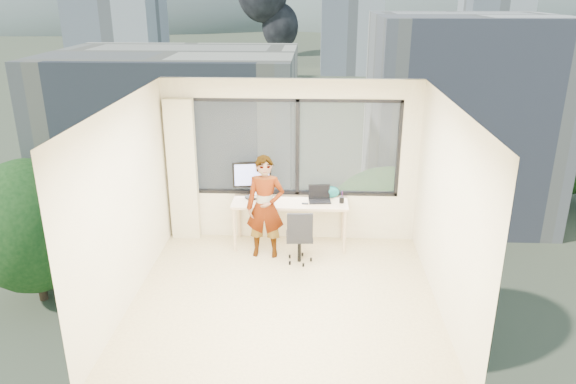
# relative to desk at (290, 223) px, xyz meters

# --- Properties ---
(floor) EXTENTS (4.00, 4.00, 0.01)m
(floor) POSITION_rel_desk_xyz_m (0.00, -1.66, -0.38)
(floor) COLOR beige
(floor) RESTS_ON ground
(ceiling) EXTENTS (4.00, 4.00, 0.01)m
(ceiling) POSITION_rel_desk_xyz_m (0.00, -1.66, 2.23)
(ceiling) COLOR white
(ceiling) RESTS_ON ground
(wall_front) EXTENTS (4.00, 0.01, 2.60)m
(wall_front) POSITION_rel_desk_xyz_m (0.00, -3.66, 0.93)
(wall_front) COLOR beige
(wall_front) RESTS_ON ground
(wall_left) EXTENTS (0.01, 4.00, 2.60)m
(wall_left) POSITION_rel_desk_xyz_m (-2.00, -1.66, 0.93)
(wall_left) COLOR beige
(wall_left) RESTS_ON ground
(wall_right) EXTENTS (0.01, 4.00, 2.60)m
(wall_right) POSITION_rel_desk_xyz_m (2.00, -1.66, 0.93)
(wall_right) COLOR beige
(wall_right) RESTS_ON ground
(window_wall) EXTENTS (3.30, 0.16, 1.55)m
(window_wall) POSITION_rel_desk_xyz_m (0.05, 0.34, 1.15)
(window_wall) COLOR black
(window_wall) RESTS_ON ground
(curtain) EXTENTS (0.45, 0.14, 2.30)m
(curtain) POSITION_rel_desk_xyz_m (-1.72, 0.22, 0.77)
(curtain) COLOR beige
(curtain) RESTS_ON floor
(desk) EXTENTS (1.80, 0.60, 0.75)m
(desk) POSITION_rel_desk_xyz_m (0.00, 0.00, 0.00)
(desk) COLOR tan
(desk) RESTS_ON floor
(chair) EXTENTS (0.47, 0.47, 0.87)m
(chair) POSITION_rel_desk_xyz_m (0.17, -0.56, 0.06)
(chair) COLOR black
(chair) RESTS_ON floor
(person) EXTENTS (0.59, 0.40, 1.58)m
(person) POSITION_rel_desk_xyz_m (-0.36, -0.36, 0.42)
(person) COLOR #2D2D33
(person) RESTS_ON floor
(monitor) EXTENTS (0.62, 0.22, 0.60)m
(monitor) POSITION_rel_desk_xyz_m (-0.61, 0.13, 0.68)
(monitor) COLOR black
(monitor) RESTS_ON desk
(game_console) EXTENTS (0.33, 0.29, 0.07)m
(game_console) POSITION_rel_desk_xyz_m (-0.48, 0.17, 0.41)
(game_console) COLOR white
(game_console) RESTS_ON desk
(laptop) EXTENTS (0.37, 0.39, 0.22)m
(laptop) POSITION_rel_desk_xyz_m (0.46, 0.01, 0.48)
(laptop) COLOR black
(laptop) RESTS_ON desk
(cellphone) EXTENTS (0.10, 0.05, 0.01)m
(cellphone) POSITION_rel_desk_xyz_m (0.24, -0.10, 0.38)
(cellphone) COLOR black
(cellphone) RESTS_ON desk
(pen_cup) EXTENTS (0.08, 0.08, 0.10)m
(pen_cup) POSITION_rel_desk_xyz_m (0.80, -0.03, 0.42)
(pen_cup) COLOR black
(pen_cup) RESTS_ON desk
(handbag) EXTENTS (0.28, 0.21, 0.19)m
(handbag) POSITION_rel_desk_xyz_m (0.64, 0.19, 0.47)
(handbag) COLOR #0D514A
(handbag) RESTS_ON desk
(exterior_ground) EXTENTS (400.00, 400.00, 0.04)m
(exterior_ground) POSITION_rel_desk_xyz_m (0.00, 118.34, -14.38)
(exterior_ground) COLOR #515B3D
(exterior_ground) RESTS_ON ground
(near_bldg_a) EXTENTS (16.00, 12.00, 14.00)m
(near_bldg_a) POSITION_rel_desk_xyz_m (-9.00, 28.34, -7.38)
(near_bldg_a) COLOR beige
(near_bldg_a) RESTS_ON exterior_ground
(near_bldg_b) EXTENTS (14.00, 13.00, 16.00)m
(near_bldg_b) POSITION_rel_desk_xyz_m (12.00, 36.34, -6.38)
(near_bldg_b) COLOR silver
(near_bldg_b) RESTS_ON exterior_ground
(far_tower_a) EXTENTS (14.00, 14.00, 28.00)m
(far_tower_a) POSITION_rel_desk_xyz_m (-35.00, 93.34, -0.38)
(far_tower_a) COLOR silver
(far_tower_a) RESTS_ON exterior_ground
(far_tower_b) EXTENTS (13.00, 13.00, 30.00)m
(far_tower_b) POSITION_rel_desk_xyz_m (8.00, 118.34, 0.62)
(far_tower_b) COLOR silver
(far_tower_b) RESTS_ON exterior_ground
(far_tower_c) EXTENTS (15.00, 15.00, 26.00)m
(far_tower_c) POSITION_rel_desk_xyz_m (45.00, 138.34, -1.38)
(far_tower_c) COLOR silver
(far_tower_c) RESTS_ON exterior_ground
(far_tower_d) EXTENTS (16.00, 14.00, 22.00)m
(far_tower_d) POSITION_rel_desk_xyz_m (-60.00, 148.34, -3.38)
(far_tower_d) COLOR silver
(far_tower_d) RESTS_ON exterior_ground
(hill_a) EXTENTS (288.00, 216.00, 90.00)m
(hill_a) POSITION_rel_desk_xyz_m (-120.00, 318.34, -14.38)
(hill_a) COLOR slate
(hill_a) RESTS_ON exterior_ground
(hill_b) EXTENTS (300.00, 220.00, 96.00)m
(hill_b) POSITION_rel_desk_xyz_m (100.00, 318.34, -14.38)
(hill_b) COLOR slate
(hill_b) RESTS_ON exterior_ground
(tree_a) EXTENTS (7.00, 7.00, 8.00)m
(tree_a) POSITION_rel_desk_xyz_m (-16.00, 20.34, -10.38)
(tree_a) COLOR #194717
(tree_a) RESTS_ON exterior_ground
(tree_b) EXTENTS (7.60, 7.60, 9.00)m
(tree_b) POSITION_rel_desk_xyz_m (4.00, 16.34, -9.88)
(tree_b) COLOR #194717
(tree_b) RESTS_ON exterior_ground
(tree_c) EXTENTS (8.40, 8.40, 10.00)m
(tree_c) POSITION_rel_desk_xyz_m (22.00, 38.34, -9.38)
(tree_c) COLOR #194717
(tree_c) RESTS_ON exterior_ground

